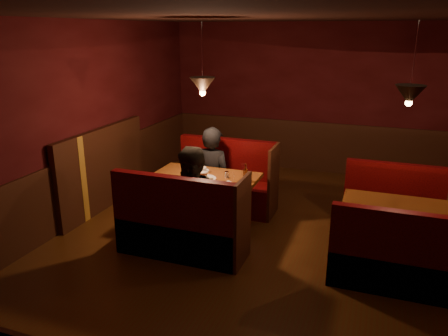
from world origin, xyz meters
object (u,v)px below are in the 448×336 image
(main_bench_far, at_px, (226,187))
(second_bench_far, at_px, (394,212))
(diner_a, at_px, (213,160))
(second_table, at_px, (394,219))
(diner_b, at_px, (195,186))
(main_table, at_px, (205,189))
(second_bench_near, at_px, (395,264))
(main_bench_near, at_px, (181,230))

(main_bench_far, distance_m, second_bench_far, 2.52)
(second_bench_far, xyz_separation_m, diner_a, (-2.65, -0.18, 0.55))
(second_table, bearing_deg, diner_b, -166.00)
(main_table, xyz_separation_m, second_bench_near, (2.53, -0.72, -0.30))
(second_table, distance_m, diner_b, 2.49)
(main_bench_near, bearing_deg, second_table, 19.19)
(main_bench_far, xyz_separation_m, main_bench_near, (0.00, -1.68, 0.00))
(second_table, bearing_deg, main_table, -179.44)
(diner_a, bearing_deg, second_bench_near, 162.65)
(main_bench_far, height_order, second_bench_near, main_bench_far)
(second_table, bearing_deg, main_bench_far, 161.88)
(second_table, xyz_separation_m, second_bench_far, (0.03, 0.75, -0.21))
(diner_a, bearing_deg, main_table, 109.89)
(main_table, relative_size, main_bench_near, 0.91)
(second_table, height_order, second_bench_near, second_bench_near)
(second_bench_near, bearing_deg, main_table, 164.09)
(second_table, bearing_deg, second_bench_near, -87.80)
(second_table, height_order, diner_b, diner_b)
(second_table, relative_size, second_bench_near, 0.90)
(second_bench_near, bearing_deg, diner_a, 153.68)
(second_bench_far, height_order, diner_a, diner_a)
(main_bench_far, relative_size, diner_a, 0.94)
(main_bench_near, xyz_separation_m, second_table, (2.49, 0.87, 0.17))
(diner_a, bearing_deg, main_bench_near, 104.22)
(second_bench_near, relative_size, diner_a, 0.80)
(second_bench_near, height_order, diner_a, diner_a)
(main_bench_near, distance_m, diner_b, 0.58)
(main_bench_far, relative_size, second_table, 1.30)
(second_bench_near, bearing_deg, main_bench_near, -177.29)
(main_bench_near, relative_size, second_bench_far, 1.18)
(main_table, bearing_deg, second_table, 0.56)
(main_bench_far, xyz_separation_m, second_bench_near, (2.52, -1.56, -0.04))
(main_bench_near, height_order, second_table, main_bench_near)
(diner_b, bearing_deg, main_table, 83.70)
(main_table, bearing_deg, main_bench_near, -88.78)
(main_table, height_order, main_bench_far, main_bench_far)
(main_table, xyz_separation_m, second_table, (2.51, 0.02, -0.09))
(main_bench_near, bearing_deg, second_bench_near, 2.71)
(main_table, relative_size, diner_b, 0.86)
(main_table, height_order, second_bench_far, main_table)
(main_bench_far, height_order, main_bench_near, same)
(main_table, distance_m, main_bench_near, 0.88)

